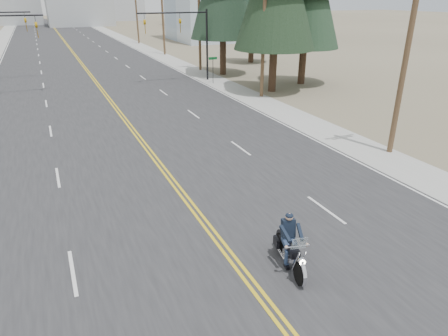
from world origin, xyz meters
TOP-DOWN VIEW (x-y plane):
  - ground_plane at (0.00, 0.00)m, footprint 400.00×400.00m
  - road at (0.00, 70.00)m, footprint 20.00×200.00m
  - sidewalk_right at (11.50, 70.00)m, footprint 3.00×200.00m
  - traffic_mast_right at (8.98, 32.00)m, footprint 7.10×0.26m
  - street_sign at (10.80, 30.00)m, footprint 0.90×0.06m
  - utility_pole_a at (12.50, 8.00)m, footprint 2.20×0.30m
  - utility_pole_b at (12.50, 23.00)m, footprint 2.20×0.30m
  - utility_pole_c at (12.50, 38.00)m, footprint 2.20×0.30m
  - utility_pole_d at (12.50, 53.00)m, footprint 2.20×0.30m
  - utility_pole_e at (12.50, 70.00)m, footprint 2.20×0.30m
  - haze_bldg_b at (8.00, 125.00)m, footprint 18.00×14.00m
  - haze_bldg_e at (25.00, 150.00)m, footprint 14.00×14.00m
  - motorcyclist at (1.54, 1.40)m, footprint 1.49×2.52m

SIDE VIEW (x-z plane):
  - ground_plane at x=0.00m, z-range 0.00..0.00m
  - road at x=0.00m, z-range 0.00..0.01m
  - sidewalk_right at x=11.50m, z-range 0.00..0.01m
  - motorcyclist at x=1.54m, z-range 0.00..1.84m
  - street_sign at x=10.80m, z-range 0.49..3.12m
  - traffic_mast_right at x=8.98m, z-range 1.44..8.44m
  - utility_pole_a at x=12.50m, z-range 0.23..11.23m
  - utility_pole_c at x=12.50m, z-range 0.23..11.23m
  - utility_pole_e at x=12.50m, z-range 0.23..11.23m
  - utility_pole_b at x=12.50m, z-range 0.23..11.73m
  - utility_pole_d at x=12.50m, z-range 0.23..11.73m
  - haze_bldg_e at x=25.00m, z-range 0.00..12.00m
  - haze_bldg_b at x=8.00m, z-range 0.00..14.00m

